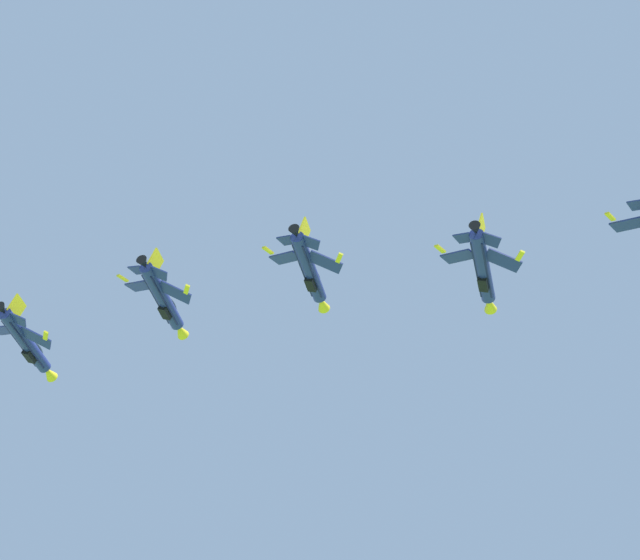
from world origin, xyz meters
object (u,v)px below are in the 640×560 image
at_px(fighter_jet_right_wing, 309,270).
at_px(fighter_jet_left_wing, 163,298).
at_px(fighter_jet_lead, 26,343).
at_px(fighter_jet_left_outer, 483,269).

bearing_deg(fighter_jet_right_wing, fighter_jet_left_wing, 177.93).
bearing_deg(fighter_jet_lead, fighter_jet_right_wing, -1.99).
bearing_deg(fighter_jet_left_outer, fighter_jet_lead, 178.34).
bearing_deg(fighter_jet_left_outer, fighter_jet_left_wing, 178.46).
relative_size(fighter_jet_left_wing, fighter_jet_left_outer, 1.00).
distance_m(fighter_jet_left_wing, fighter_jet_right_wing, 19.29).
height_order(fighter_jet_left_wing, fighter_jet_right_wing, fighter_jet_right_wing).
xyz_separation_m(fighter_jet_lead, fighter_jet_left_wing, (17.99, -3.43, 3.45)).
bearing_deg(fighter_jet_left_outer, fighter_jet_right_wing, 178.94).
xyz_separation_m(fighter_jet_lead, fighter_jet_left_outer, (57.70, -10.73, -0.23)).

